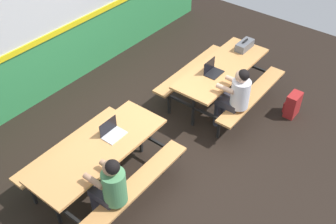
{
  "coord_description": "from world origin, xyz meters",
  "views": [
    {
      "loc": [
        -3.76,
        -2.81,
        4.59
      ],
      "look_at": [
        0.0,
        0.17,
        0.55
      ],
      "focal_mm": 43.0,
      "sensor_mm": 36.0,
      "label": 1
    }
  ],
  "objects_px": {
    "picnic_table_left": "(100,156)",
    "backpack_dark": "(293,105)",
    "student_further": "(236,94)",
    "laptop_dark": "(212,71)",
    "picnic_table_right": "(221,75)",
    "toolbox_grey": "(245,45)",
    "laptop_silver": "(112,132)",
    "student_nearer": "(110,186)"
  },
  "relations": [
    {
      "from": "picnic_table_left",
      "to": "backpack_dark",
      "type": "height_order",
      "value": "picnic_table_left"
    },
    {
      "from": "student_further",
      "to": "laptop_dark",
      "type": "xyz_separation_m",
      "value": [
        0.23,
        0.6,
        0.08
      ]
    },
    {
      "from": "laptop_dark",
      "to": "backpack_dark",
      "type": "xyz_separation_m",
      "value": [
        0.71,
        -1.23,
        -0.57
      ]
    },
    {
      "from": "picnic_table_right",
      "to": "toolbox_grey",
      "type": "relative_size",
      "value": 5.09
    },
    {
      "from": "picnic_table_right",
      "to": "laptop_dark",
      "type": "distance_m",
      "value": 0.33
    },
    {
      "from": "toolbox_grey",
      "to": "picnic_table_left",
      "type": "bearing_deg",
      "value": 176.02
    },
    {
      "from": "laptop_silver",
      "to": "laptop_dark",
      "type": "xyz_separation_m",
      "value": [
        2.13,
        -0.25,
        0.0
      ]
    },
    {
      "from": "picnic_table_left",
      "to": "laptop_dark",
      "type": "xyz_separation_m",
      "value": [
        2.43,
        -0.21,
        0.21
      ]
    },
    {
      "from": "picnic_table_right",
      "to": "toolbox_grey",
      "type": "bearing_deg",
      "value": 0.62
    },
    {
      "from": "picnic_table_left",
      "to": "student_nearer",
      "type": "xyz_separation_m",
      "value": [
        -0.36,
        -0.56,
        0.13
      ]
    },
    {
      "from": "picnic_table_right",
      "to": "laptop_silver",
      "type": "relative_size",
      "value": 6.31
    },
    {
      "from": "picnic_table_left",
      "to": "student_further",
      "type": "xyz_separation_m",
      "value": [
        2.2,
        -0.81,
        0.13
      ]
    },
    {
      "from": "student_further",
      "to": "backpack_dark",
      "type": "bearing_deg",
      "value": -33.98
    },
    {
      "from": "laptop_silver",
      "to": "toolbox_grey",
      "type": "xyz_separation_m",
      "value": [
        3.14,
        -0.28,
        0.02
      ]
    },
    {
      "from": "student_nearer",
      "to": "laptop_silver",
      "type": "distance_m",
      "value": 0.9
    },
    {
      "from": "laptop_dark",
      "to": "student_nearer",
      "type": "bearing_deg",
      "value": -172.9
    },
    {
      "from": "student_further",
      "to": "laptop_silver",
      "type": "xyz_separation_m",
      "value": [
        -1.9,
        0.85,
        0.08
      ]
    },
    {
      "from": "laptop_dark",
      "to": "toolbox_grey",
      "type": "relative_size",
      "value": 0.81
    },
    {
      "from": "picnic_table_left",
      "to": "student_nearer",
      "type": "distance_m",
      "value": 0.68
    },
    {
      "from": "laptop_silver",
      "to": "laptop_dark",
      "type": "distance_m",
      "value": 2.14
    },
    {
      "from": "picnic_table_right",
      "to": "student_further",
      "type": "xyz_separation_m",
      "value": [
        -0.48,
        -0.56,
        0.13
      ]
    },
    {
      "from": "student_nearer",
      "to": "laptop_silver",
      "type": "xyz_separation_m",
      "value": [
        0.66,
        0.6,
        0.08
      ]
    },
    {
      "from": "toolbox_grey",
      "to": "backpack_dark",
      "type": "relative_size",
      "value": 0.91
    },
    {
      "from": "student_further",
      "to": "toolbox_grey",
      "type": "bearing_deg",
      "value": 24.63
    },
    {
      "from": "student_further",
      "to": "laptop_dark",
      "type": "height_order",
      "value": "student_further"
    },
    {
      "from": "picnic_table_left",
      "to": "laptop_silver",
      "type": "height_order",
      "value": "laptop_silver"
    },
    {
      "from": "laptop_silver",
      "to": "backpack_dark",
      "type": "height_order",
      "value": "laptop_silver"
    },
    {
      "from": "laptop_silver",
      "to": "backpack_dark",
      "type": "bearing_deg",
      "value": -27.59
    },
    {
      "from": "student_nearer",
      "to": "student_further",
      "type": "height_order",
      "value": "same"
    },
    {
      "from": "laptop_dark",
      "to": "backpack_dark",
      "type": "relative_size",
      "value": 0.73
    },
    {
      "from": "backpack_dark",
      "to": "laptop_silver",
      "type": "bearing_deg",
      "value": 152.41
    },
    {
      "from": "student_nearer",
      "to": "toolbox_grey",
      "type": "distance_m",
      "value": 3.82
    },
    {
      "from": "laptop_silver",
      "to": "toolbox_grey",
      "type": "relative_size",
      "value": 0.81
    },
    {
      "from": "picnic_table_left",
      "to": "toolbox_grey",
      "type": "height_order",
      "value": "toolbox_grey"
    },
    {
      "from": "student_further",
      "to": "laptop_silver",
      "type": "relative_size",
      "value": 3.74
    },
    {
      "from": "student_nearer",
      "to": "backpack_dark",
      "type": "distance_m",
      "value": 3.64
    },
    {
      "from": "laptop_silver",
      "to": "backpack_dark",
      "type": "relative_size",
      "value": 0.73
    },
    {
      "from": "laptop_silver",
      "to": "student_nearer",
      "type": "bearing_deg",
      "value": -137.6
    },
    {
      "from": "student_further",
      "to": "laptop_dark",
      "type": "relative_size",
      "value": 3.74
    },
    {
      "from": "student_nearer",
      "to": "backpack_dark",
      "type": "xyz_separation_m",
      "value": [
        3.5,
        -0.88,
        -0.49
      ]
    },
    {
      "from": "student_further",
      "to": "backpack_dark",
      "type": "distance_m",
      "value": 1.24
    },
    {
      "from": "picnic_table_left",
      "to": "laptop_dark",
      "type": "relative_size",
      "value": 6.31
    }
  ]
}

